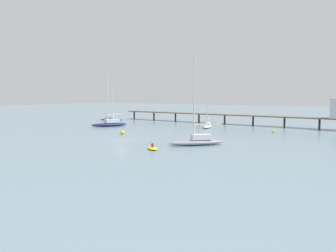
% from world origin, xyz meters
% --- Properties ---
extents(ground_plane, '(400.00, 400.00, 0.00)m').
position_xyz_m(ground_plane, '(0.00, 0.00, 0.00)').
color(ground_plane, slate).
extents(pier, '(69.99, 6.51, 7.48)m').
position_xyz_m(pier, '(16.58, 43.14, 3.94)').
color(pier, brown).
rests_on(pier, ground_plane).
extents(sailboat_navy, '(7.29, 9.79, 13.19)m').
position_xyz_m(sailboat_navy, '(-21.64, 20.08, 0.79)').
color(sailboat_navy, navy).
rests_on(sailboat_navy, ground_plane).
extents(sailboat_blue, '(7.35, 4.64, 10.20)m').
position_xyz_m(sailboat_blue, '(-34.67, 34.50, 0.70)').
color(sailboat_blue, '#2D4CB7').
rests_on(sailboat_blue, ground_plane).
extents(sailboat_cream, '(3.80, 6.83, 9.25)m').
position_xyz_m(sailboat_cream, '(1.64, 30.43, 0.61)').
color(sailboat_cream, beige).
rests_on(sailboat_cream, ground_plane).
extents(sailboat_gray, '(7.85, 8.49, 15.02)m').
position_xyz_m(sailboat_gray, '(14.81, 2.23, 0.89)').
color(sailboat_gray, gray).
rests_on(sailboat_gray, ground_plane).
extents(dinghy_yellow, '(3.26, 2.96, 1.14)m').
position_xyz_m(dinghy_yellow, '(11.42, -5.73, 0.20)').
color(dinghy_yellow, yellow).
rests_on(dinghy_yellow, ground_plane).
extents(mooring_buoy_near, '(0.89, 0.89, 0.89)m').
position_xyz_m(mooring_buoy_near, '(-6.11, 7.29, 0.44)').
color(mooring_buoy_near, yellow).
rests_on(mooring_buoy_near, ground_plane).
extents(mooring_buoy_mid, '(0.58, 0.58, 0.58)m').
position_xyz_m(mooring_buoy_mid, '(19.10, 28.23, 0.29)').
color(mooring_buoy_mid, yellow).
rests_on(mooring_buoy_mid, ground_plane).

